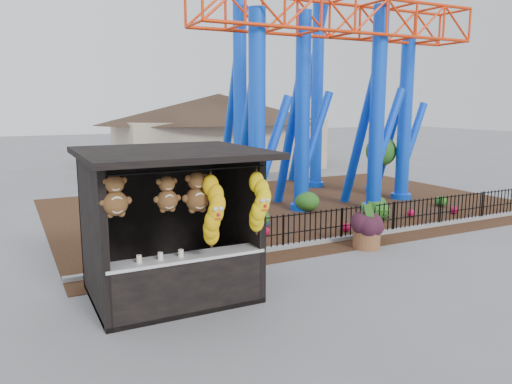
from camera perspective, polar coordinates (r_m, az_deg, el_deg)
name	(u,v)px	position (r m, az deg, el deg)	size (l,w,h in m)	color
ground	(320,289)	(11.23, 7.32, -10.98)	(120.00, 120.00, 0.00)	slate
mulch_bed	(290,206)	(19.79, 3.93, -1.62)	(18.00, 12.00, 0.02)	#331E11
curb	(373,234)	(15.81, 13.27, -4.69)	(18.00, 0.18, 0.12)	gray
prize_booth	(174,228)	(10.30, -9.37, -4.06)	(3.50, 3.40, 3.12)	black
picket_fence	(396,217)	(16.29, 15.76, -2.77)	(12.20, 0.06, 1.00)	black
roller_coaster	(314,40)	(20.31, 6.65, 16.89)	(11.00, 6.37, 10.82)	blue
terracotta_planter	(367,238)	(14.41, 12.52, -5.16)	(0.76, 0.76, 0.58)	brown
planter_foliage	(367,217)	(14.27, 12.61, -2.81)	(0.70, 0.70, 0.64)	black
potted_plant	(374,225)	(15.11, 13.29, -3.65)	(0.91, 0.79, 1.01)	#185218
landscaping	(332,208)	(18.13, 8.63, -1.78)	(8.67, 3.77, 0.73)	#26591A
pavilion	(219,119)	(31.04, -4.26, 8.32)	(15.00, 15.00, 4.80)	#BFAD8C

